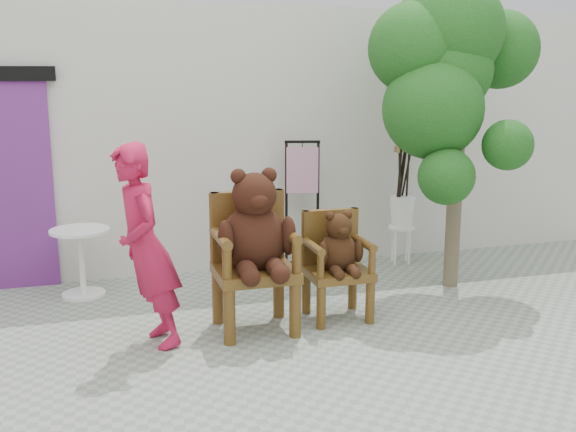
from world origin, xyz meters
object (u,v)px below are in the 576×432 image
object	(u,v)px
chair_big	(254,239)
chair_small	(337,254)
cafe_table	(81,254)
stool_bucket	(402,211)
person	(146,247)
tree	(449,62)
display_stand	(302,221)

from	to	relation	value
chair_big	chair_small	distance (m)	0.84
cafe_table	stool_bucket	bearing A→B (deg)	2.85
person	tree	world-z (taller)	tree
person	stool_bucket	bearing A→B (deg)	105.78
chair_small	person	world-z (taller)	person
stool_bucket	tree	xyz separation A→B (m)	(0.01, -0.90, 1.73)
cafe_table	tree	world-z (taller)	tree
chair_small	tree	world-z (taller)	tree
person	chair_small	bearing A→B (deg)	83.59
person	display_stand	bearing A→B (deg)	119.75
display_stand	stool_bucket	size ratio (longest dim) A/B	1.04
chair_big	cafe_table	xyz separation A→B (m)	(-1.48, 1.42, -0.39)
display_stand	chair_small	bearing A→B (deg)	-81.06
person	cafe_table	distance (m)	1.67
person	stool_bucket	xyz separation A→B (m)	(3.15, 1.71, -0.21)
display_stand	tree	world-z (taller)	tree
cafe_table	display_stand	distance (m)	2.46
person	stool_bucket	size ratio (longest dim) A/B	1.18
display_stand	person	bearing A→B (deg)	-122.69
stool_bucket	tree	size ratio (longest dim) A/B	0.45
chair_big	tree	bearing A→B (deg)	17.42
chair_big	display_stand	world-z (taller)	display_stand
cafe_table	tree	bearing A→B (deg)	-10.97
display_stand	stool_bucket	distance (m)	1.25
person	display_stand	distance (m)	2.60
stool_bucket	chair_small	bearing A→B (deg)	-132.79
chair_small	display_stand	size ratio (longest dim) A/B	0.68
stool_bucket	tree	distance (m)	1.95
tree	stool_bucket	bearing A→B (deg)	90.79
chair_big	stool_bucket	size ratio (longest dim) A/B	1.00
chair_big	stool_bucket	world-z (taller)	chair_big
display_stand	tree	size ratio (longest dim) A/B	0.47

